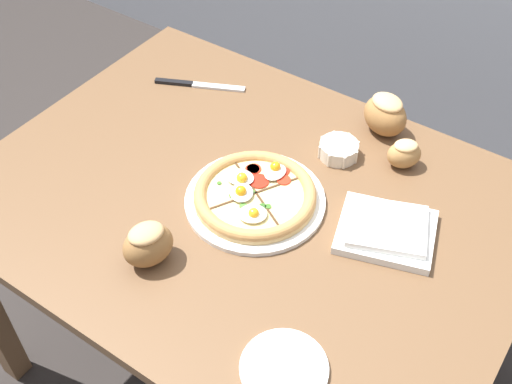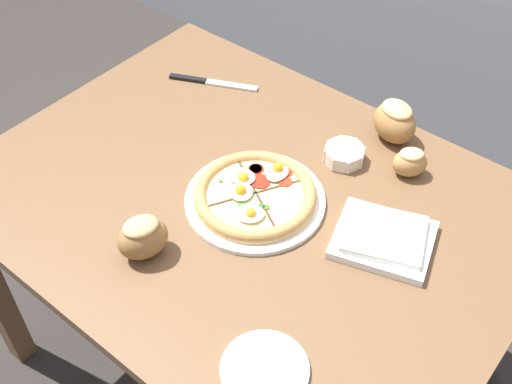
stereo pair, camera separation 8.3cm
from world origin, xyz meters
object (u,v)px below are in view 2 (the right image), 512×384
(ramekin_bowl, at_px, (344,154))
(side_saucer, at_px, (265,370))
(napkin_folded, at_px, (384,238))
(knife_main, at_px, (212,82))
(bread_piece_far, at_px, (410,162))
(pizza, at_px, (256,195))
(bread_piece_near, at_px, (395,121))
(dining_table, at_px, (248,226))
(bread_piece_mid, at_px, (143,237))

(ramekin_bowl, distance_m, side_saucer, 0.60)
(napkin_folded, relative_size, knife_main, 1.04)
(ramekin_bowl, relative_size, knife_main, 0.43)
(napkin_folded, bearing_deg, bread_piece_far, 106.57)
(napkin_folded, height_order, knife_main, napkin_folded)
(ramekin_bowl, xyz_separation_m, bread_piece_far, (0.14, 0.06, 0.02))
(pizza, bearing_deg, bread_piece_near, 71.74)
(dining_table, distance_m, bread_piece_mid, 0.31)
(ramekin_bowl, bearing_deg, bread_piece_mid, -108.05)
(bread_piece_mid, distance_m, side_saucer, 0.38)
(ramekin_bowl, relative_size, napkin_folded, 0.41)
(side_saucer, bearing_deg, bread_piece_far, 95.42)
(bread_piece_near, relative_size, bread_piece_mid, 1.08)
(bread_piece_mid, height_order, side_saucer, bread_piece_mid)
(pizza, xyz_separation_m, knife_main, (-0.38, 0.27, -0.02))
(pizza, xyz_separation_m, bread_piece_near, (0.13, 0.39, 0.04))
(bread_piece_mid, distance_m, bread_piece_far, 0.64)
(bread_piece_far, bearing_deg, ramekin_bowl, -158.67)
(bread_piece_near, bearing_deg, bread_piece_far, -42.45)
(napkin_folded, relative_size, bread_piece_near, 1.76)
(bread_piece_mid, bearing_deg, bread_piece_far, 61.19)
(bread_piece_far, height_order, knife_main, bread_piece_far)
(napkin_folded, height_order, bread_piece_mid, bread_piece_mid)
(dining_table, bearing_deg, pizza, 10.04)
(bread_piece_mid, relative_size, knife_main, 0.55)
(ramekin_bowl, bearing_deg, knife_main, 175.97)
(bread_piece_far, bearing_deg, side_saucer, -84.58)
(napkin_folded, xyz_separation_m, knife_main, (-0.67, 0.20, -0.01))
(ramekin_bowl, xyz_separation_m, napkin_folded, (0.21, -0.17, -0.00))
(ramekin_bowl, height_order, bread_piece_far, bread_piece_far)
(ramekin_bowl, relative_size, bread_piece_near, 0.73)
(napkin_folded, relative_size, bread_piece_mid, 1.89)
(bread_piece_near, bearing_deg, napkin_folded, -62.42)
(pizza, height_order, side_saucer, pizza)
(ramekin_bowl, height_order, side_saucer, ramekin_bowl)
(bread_piece_near, xyz_separation_m, knife_main, (-0.51, -0.11, -0.05))
(dining_table, height_order, ramekin_bowl, ramekin_bowl)
(pizza, height_order, bread_piece_far, bread_piece_far)
(ramekin_bowl, xyz_separation_m, knife_main, (-0.46, 0.03, -0.02))
(bread_piece_mid, bearing_deg, ramekin_bowl, 71.95)
(bread_piece_mid, relative_size, bread_piece_far, 1.29)
(napkin_folded, height_order, side_saucer, napkin_folded)
(dining_table, bearing_deg, bread_piece_far, 50.88)
(bread_piece_mid, bearing_deg, dining_table, 76.23)
(pizza, xyz_separation_m, side_saucer, (0.28, -0.32, -0.02))
(knife_main, xyz_separation_m, side_saucer, (0.66, -0.60, 0.00))
(pizza, bearing_deg, dining_table, -169.96)
(dining_table, relative_size, pizza, 3.92)
(napkin_folded, distance_m, bread_piece_mid, 0.51)
(dining_table, xyz_separation_m, bread_piece_far, (0.25, 0.30, 0.14))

